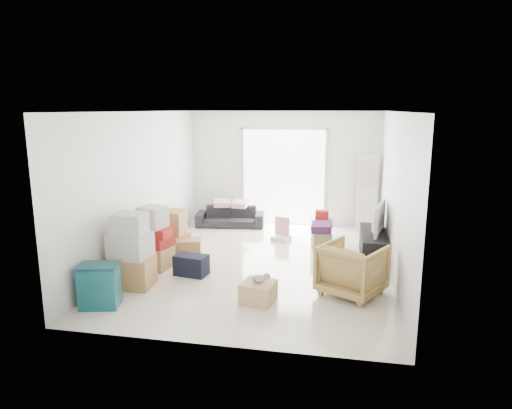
{
  "coord_description": "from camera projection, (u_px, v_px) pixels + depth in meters",
  "views": [
    {
      "loc": [
        1.4,
        -7.75,
        2.74
      ],
      "look_at": [
        -0.13,
        0.2,
        1.04
      ],
      "focal_mm": 32.0,
      "sensor_mm": 36.0,
      "label": 1
    }
  ],
  "objects": [
    {
      "name": "box_stack_c",
      "position": [
        171.0,
        233.0,
        8.66
      ],
      "size": [
        0.69,
        0.62,
        0.87
      ],
      "rotation": [
        0.0,
        0.0,
        -0.15
      ],
      "color": "#AA7E4D",
      "rests_on": "room_shell"
    },
    {
      "name": "duffel_bag",
      "position": [
        191.0,
        265.0,
        7.66
      ],
      "size": [
        0.58,
        0.41,
        0.34
      ],
      "primitive_type": "cube",
      "rotation": [
        0.0,
        0.0,
        -0.17
      ],
      "color": "black",
      "rests_on": "room_shell"
    },
    {
      "name": "box_stack_a",
      "position": [
        131.0,
        254.0,
        7.1
      ],
      "size": [
        0.67,
        0.57,
        1.18
      ],
      "rotation": [
        0.0,
        0.0,
        -0.01
      ],
      "color": "#AA7E4D",
      "rests_on": "room_shell"
    },
    {
      "name": "kids_table",
      "position": [
        322.0,
        218.0,
        9.85
      ],
      "size": [
        0.47,
        0.47,
        0.61
      ],
      "rotation": [
        0.0,
        0.0,
        -0.42
      ],
      "color": "#0F26BA",
      "rests_on": "room_shell"
    },
    {
      "name": "tv_console",
      "position": [
        373.0,
        245.0,
        8.5
      ],
      "size": [
        0.45,
        1.5,
        0.5
      ],
      "primitive_type": "cube",
      "color": "black",
      "rests_on": "room_shell"
    },
    {
      "name": "room_shell",
      "position": [
        261.0,
        190.0,
        8.0
      ],
      "size": [
        4.98,
        6.48,
        3.18
      ],
      "color": "white",
      "rests_on": "ground"
    },
    {
      "name": "blanket",
      "position": [
        322.0,
        229.0,
        9.01
      ],
      "size": [
        0.4,
        0.4,
        0.14
      ],
      "primitive_type": "cube",
      "rotation": [
        0.0,
        0.0,
        -0.03
      ],
      "color": "#512256",
      "rests_on": "ottoman"
    },
    {
      "name": "wood_crate",
      "position": [
        258.0,
        292.0,
        6.58
      ],
      "size": [
        0.52,
        0.52,
        0.3
      ],
      "primitive_type": "cube",
      "rotation": [
        0.0,
        0.0,
        -0.17
      ],
      "color": "#E2B682",
      "rests_on": "room_shell"
    },
    {
      "name": "loose_box",
      "position": [
        190.0,
        248.0,
        8.62
      ],
      "size": [
        0.5,
        0.5,
        0.34
      ],
      "primitive_type": "cube",
      "rotation": [
        0.0,
        0.0,
        0.26
      ],
      "color": "#AA7E4D",
      "rests_on": "room_shell"
    },
    {
      "name": "storage_bins",
      "position": [
        99.0,
        285.0,
        6.4
      ],
      "size": [
        0.62,
        0.49,
        0.63
      ],
      "rotation": [
        0.0,
        0.0,
        0.23
      ],
      "color": "#115158",
      "rests_on": "room_shell"
    },
    {
      "name": "plush_bunny",
      "position": [
        260.0,
        278.0,
        6.54
      ],
      "size": [
        0.27,
        0.16,
        0.14
      ],
      "rotation": [
        0.0,
        0.0,
        0.23
      ],
      "color": "#B2ADA8",
      "rests_on": "wood_crate"
    },
    {
      "name": "television",
      "position": [
        374.0,
        229.0,
        8.44
      ],
      "size": [
        0.75,
        1.06,
        0.13
      ],
      "primitive_type": "imported",
      "rotation": [
        0.0,
        0.0,
        1.35
      ],
      "color": "black",
      "rests_on": "tv_console"
    },
    {
      "name": "ottoman",
      "position": [
        321.0,
        241.0,
        9.06
      ],
      "size": [
        0.43,
        0.43,
        0.35
      ],
      "primitive_type": "cube",
      "rotation": [
        0.0,
        0.0,
        0.24
      ],
      "color": "#8B8751",
      "rests_on": "room_shell"
    },
    {
      "name": "pillow_left",
      "position": [
        222.0,
        198.0,
        10.79
      ],
      "size": [
        0.41,
        0.35,
        0.11
      ],
      "primitive_type": "cube",
      "rotation": [
        0.0,
        0.0,
        0.22
      ],
      "color": "#E1A4BC",
      "rests_on": "sofa"
    },
    {
      "name": "sliding_door",
      "position": [
        284.0,
        173.0,
        10.88
      ],
      "size": [
        2.1,
        0.04,
        2.33
      ],
      "color": "white",
      "rests_on": "room_shell"
    },
    {
      "name": "armchair",
      "position": [
        352.0,
        267.0,
        6.81
      ],
      "size": [
        1.12,
        1.1,
        0.86
      ],
      "primitive_type": "imported",
      "rotation": [
        0.0,
        0.0,
        2.63
      ],
      "color": "tan",
      "rests_on": "room_shell"
    },
    {
      "name": "pillow_right",
      "position": [
        240.0,
        198.0,
        10.69
      ],
      "size": [
        0.39,
        0.32,
        0.12
      ],
      "primitive_type": "cube",
      "rotation": [
        0.0,
        0.0,
        -0.1
      ],
      "color": "#E1A4BC",
      "rests_on": "sofa"
    },
    {
      "name": "box_stack_b",
      "position": [
        154.0,
        241.0,
        7.95
      ],
      "size": [
        0.68,
        0.6,
        1.1
      ],
      "rotation": [
        0.0,
        0.0,
        -0.16
      ],
      "color": "#AA7E4D",
      "rests_on": "room_shell"
    },
    {
      "name": "ac_tower",
      "position": [
        367.0,
        193.0,
        10.28
      ],
      "size": [
        0.45,
        0.3,
        1.75
      ],
      "primitive_type": "cube",
      "color": "silver",
      "rests_on": "room_shell"
    },
    {
      "name": "sofa",
      "position": [
        230.0,
        213.0,
        10.84
      ],
      "size": [
        1.64,
        0.66,
        0.62
      ],
      "primitive_type": "imported",
      "rotation": [
        0.0,
        0.0,
        0.13
      ],
      "color": "black",
      "rests_on": "room_shell"
    },
    {
      "name": "toy_walker",
      "position": [
        282.0,
        233.0,
        9.74
      ],
      "size": [
        0.45,
        0.43,
        0.48
      ],
      "rotation": [
        0.0,
        0.0,
        -0.39
      ],
      "color": "silver",
      "rests_on": "room_shell"
    }
  ]
}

